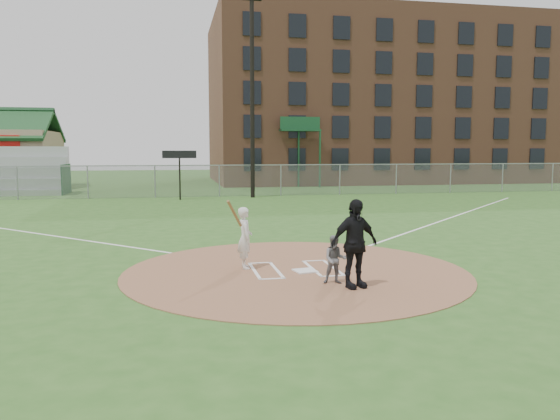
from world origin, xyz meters
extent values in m
plane|color=#2E5C1F|center=(0.00, 0.00, 0.00)|extent=(140.00, 140.00, 0.00)
cylinder|color=#976647|center=(0.00, 0.00, 0.01)|extent=(8.40, 8.40, 0.02)
cube|color=white|center=(0.20, -0.14, 0.04)|extent=(0.59, 0.59, 0.03)
cube|color=white|center=(9.00, 9.00, 0.01)|extent=(17.04, 17.04, 0.01)
cube|color=white|center=(-9.00, 9.00, 0.01)|extent=(17.04, 17.04, 0.01)
imported|color=slate|center=(0.57, -1.43, 0.56)|extent=(0.59, 0.50, 1.08)
imported|color=black|center=(0.86, -1.84, 0.98)|extent=(1.20, 0.73, 1.91)
cube|color=white|center=(-1.00, 0.15, 0.03)|extent=(0.08, 1.80, 0.01)
cube|color=white|center=(-0.45, 0.15, 0.03)|extent=(0.08, 1.80, 0.01)
cube|color=white|center=(-0.72, 1.05, 0.03)|extent=(0.62, 0.08, 0.01)
cube|color=white|center=(-0.72, -0.75, 0.03)|extent=(0.62, 0.08, 0.01)
cube|color=white|center=(1.00, 0.15, 0.03)|extent=(0.08, 1.80, 0.01)
cube|color=white|center=(0.45, 0.15, 0.03)|extent=(0.08, 1.80, 0.01)
cube|color=white|center=(0.72, 1.05, 0.03)|extent=(0.62, 0.08, 0.01)
cube|color=white|center=(0.72, -0.75, 0.03)|extent=(0.62, 0.08, 0.01)
imported|color=silver|center=(-1.18, 0.52, 0.79)|extent=(0.38, 0.57, 1.54)
cylinder|color=brown|center=(-1.48, 0.12, 1.45)|extent=(0.44, 0.50, 0.70)
cube|color=slate|center=(0.00, 22.00, 1.00)|extent=(56.00, 0.03, 2.00)
cube|color=gray|center=(0.00, 22.00, 2.00)|extent=(56.00, 0.06, 0.06)
cube|color=gray|center=(0.00, 22.00, 1.00)|extent=(56.08, 0.08, 2.00)
cube|color=#194728|center=(-10.00, 26.20, 1.00)|extent=(0.08, 3.20, 2.00)
cube|color=brown|center=(16.00, 38.00, 7.50)|extent=(30.00, 16.00, 15.00)
cube|color=black|center=(15.90, 29.94, 7.40)|extent=(26.60, 0.10, 12.20)
cube|color=#194728|center=(7.00, 29.34, 4.50)|extent=(3.20, 1.00, 0.15)
cube|color=#194728|center=(7.00, 29.84, 2.25)|extent=(0.12, 0.12, 4.50)
cube|color=#194728|center=(8.50, 28.89, 2.25)|extent=(0.12, 0.12, 4.50)
cube|color=#194728|center=(7.00, 29.34, 5.05)|extent=(3.20, 0.08, 1.00)
cylinder|color=black|center=(2.00, 21.00, 6.00)|extent=(0.26, 0.26, 12.00)
cylinder|color=black|center=(-2.50, 20.20, 1.30)|extent=(0.10, 0.10, 2.60)
cube|color=black|center=(-2.50, 20.20, 2.70)|extent=(2.00, 0.10, 0.45)
camera|label=1|loc=(-2.92, -12.81, 2.97)|focal=35.00mm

